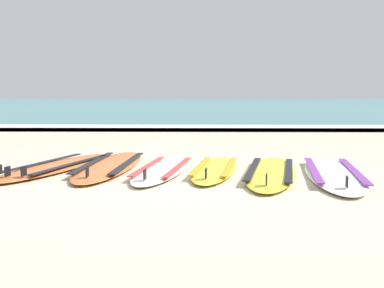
# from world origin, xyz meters

# --- Properties ---
(ground_plane) EXTENTS (80.00, 80.00, 0.00)m
(ground_plane) POSITION_xyz_m (0.00, 0.00, 0.00)
(ground_plane) COLOR beige
(sea) EXTENTS (80.00, 60.00, 0.10)m
(sea) POSITION_xyz_m (0.00, 35.98, 0.05)
(sea) COLOR teal
(sea) RESTS_ON ground
(wave_foam_strip) EXTENTS (80.00, 1.10, 0.11)m
(wave_foam_strip) POSITION_xyz_m (0.00, 6.53, 0.06)
(wave_foam_strip) COLOR white
(wave_foam_strip) RESTS_ON ground
(surfboard_0) EXTENTS (1.26, 2.48, 0.18)m
(surfboard_0) POSITION_xyz_m (-1.64, 0.35, 0.04)
(surfboard_0) COLOR orange
(surfboard_0) RESTS_ON ground
(surfboard_1) EXTENTS (0.77, 2.61, 0.18)m
(surfboard_1) POSITION_xyz_m (-0.97, 0.44, 0.04)
(surfboard_1) COLOR orange
(surfboard_1) RESTS_ON ground
(surfboard_2) EXTENTS (0.85, 2.20, 0.18)m
(surfboard_2) POSITION_xyz_m (-0.25, 0.13, 0.04)
(surfboard_2) COLOR silver
(surfboard_2) RESTS_ON ground
(surfboard_3) EXTENTS (0.83, 2.13, 0.18)m
(surfboard_3) POSITION_xyz_m (0.41, 0.18, 0.04)
(surfboard_3) COLOR yellow
(surfboard_3) RESTS_ON ground
(surfboard_4) EXTENTS (1.07, 2.47, 0.18)m
(surfboard_4) POSITION_xyz_m (1.07, -0.03, 0.04)
(surfboard_4) COLOR yellow
(surfboard_4) RESTS_ON ground
(surfboard_5) EXTENTS (1.06, 2.64, 0.18)m
(surfboard_5) POSITION_xyz_m (1.81, -0.07, 0.04)
(surfboard_5) COLOR white
(surfboard_5) RESTS_ON ground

